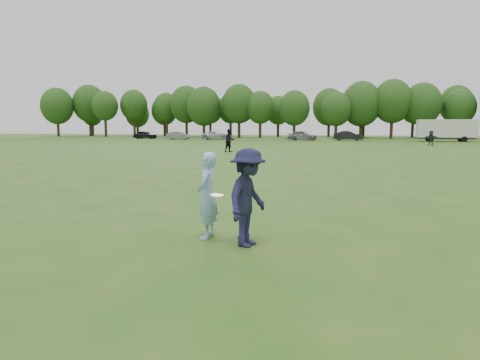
{
  "coord_description": "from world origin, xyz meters",
  "views": [
    {
      "loc": [
        1.64,
        -8.19,
        2.26
      ],
      "look_at": [
        -0.71,
        0.67,
        1.1
      ],
      "focal_mm": 32.0,
      "sensor_mm": 36.0,
      "label": 1
    }
  ],
  "objects_px": {
    "thrower": "(207,195)",
    "cargo_trailer": "(446,129)",
    "car_a": "(145,135)",
    "car_b": "(178,136)",
    "car_f": "(348,136)",
    "player_far_d": "(431,138)",
    "player_far_a": "(230,141)",
    "car_c": "(217,135)",
    "car_e": "(302,135)",
    "defender": "(248,198)"
  },
  "relations": [
    {
      "from": "car_b",
      "to": "cargo_trailer",
      "type": "xyz_separation_m",
      "value": [
        41.5,
        1.14,
        1.11
      ]
    },
    {
      "from": "car_f",
      "to": "player_far_d",
      "type": "bearing_deg",
      "value": -145.3
    },
    {
      "from": "player_far_a",
      "to": "player_far_d",
      "type": "xyz_separation_m",
      "value": [
        19.15,
        17.89,
        -0.13
      ]
    },
    {
      "from": "car_c",
      "to": "car_f",
      "type": "xyz_separation_m",
      "value": [
        21.1,
        0.59,
        0.03
      ]
    },
    {
      "from": "player_far_d",
      "to": "car_e",
      "type": "distance_m",
      "value": 21.54
    },
    {
      "from": "car_e",
      "to": "cargo_trailer",
      "type": "bearing_deg",
      "value": -83.88
    },
    {
      "from": "car_e",
      "to": "thrower",
      "type": "bearing_deg",
      "value": -170.39
    },
    {
      "from": "car_c",
      "to": "car_b",
      "type": "bearing_deg",
      "value": 92.86
    },
    {
      "from": "cargo_trailer",
      "to": "car_a",
      "type": "bearing_deg",
      "value": 178.57
    },
    {
      "from": "player_far_a",
      "to": "car_b",
      "type": "xyz_separation_m",
      "value": [
        -18.06,
        31.03,
        -0.34
      ]
    },
    {
      "from": "thrower",
      "to": "car_f",
      "type": "distance_m",
      "value": 60.52
    },
    {
      "from": "player_far_d",
      "to": "car_a",
      "type": "xyz_separation_m",
      "value": [
        -44.52,
        15.5,
        -0.16
      ]
    },
    {
      "from": "player_far_a",
      "to": "car_c",
      "type": "xyz_separation_m",
      "value": [
        -11.45,
        31.98,
        -0.28
      ]
    },
    {
      "from": "car_e",
      "to": "cargo_trailer",
      "type": "xyz_separation_m",
      "value": [
        20.81,
        0.48,
        1.0
      ]
    },
    {
      "from": "player_far_a",
      "to": "thrower",
      "type": "bearing_deg",
      "value": -128.34
    },
    {
      "from": "car_e",
      "to": "cargo_trailer",
      "type": "distance_m",
      "value": 20.84
    },
    {
      "from": "defender",
      "to": "cargo_trailer",
      "type": "relative_size",
      "value": 0.21
    },
    {
      "from": "car_e",
      "to": "car_f",
      "type": "distance_m",
      "value": 7.08
    },
    {
      "from": "car_f",
      "to": "car_b",
      "type": "bearing_deg",
      "value": 95.0
    },
    {
      "from": "player_far_d",
      "to": "car_f",
      "type": "bearing_deg",
      "value": 109.78
    },
    {
      "from": "defender",
      "to": "cargo_trailer",
      "type": "bearing_deg",
      "value": -1.63
    },
    {
      "from": "player_far_a",
      "to": "player_far_d",
      "type": "height_order",
      "value": "player_far_a"
    },
    {
      "from": "car_e",
      "to": "cargo_trailer",
      "type": "height_order",
      "value": "cargo_trailer"
    },
    {
      "from": "player_far_a",
      "to": "car_b",
      "type": "bearing_deg",
      "value": 66.56
    },
    {
      "from": "player_far_d",
      "to": "car_c",
      "type": "height_order",
      "value": "player_far_d"
    },
    {
      "from": "player_far_a",
      "to": "car_e",
      "type": "height_order",
      "value": "player_far_a"
    },
    {
      "from": "player_far_a",
      "to": "cargo_trailer",
      "type": "xyz_separation_m",
      "value": [
        23.44,
        32.18,
        0.77
      ]
    },
    {
      "from": "player_far_d",
      "to": "car_e",
      "type": "xyz_separation_m",
      "value": [
        -16.53,
        13.81,
        -0.09
      ]
    },
    {
      "from": "player_far_d",
      "to": "car_a",
      "type": "relative_size",
      "value": 0.42
    },
    {
      "from": "car_c",
      "to": "cargo_trailer",
      "type": "xyz_separation_m",
      "value": [
        34.88,
        0.19,
        1.06
      ]
    },
    {
      "from": "player_far_d",
      "to": "car_e",
      "type": "bearing_deg",
      "value": 127.01
    },
    {
      "from": "car_b",
      "to": "cargo_trailer",
      "type": "relative_size",
      "value": 0.45
    },
    {
      "from": "car_b",
      "to": "car_c",
      "type": "xyz_separation_m",
      "value": [
        6.61,
        0.95,
        0.06
      ]
    },
    {
      "from": "player_far_a",
      "to": "player_far_d",
      "type": "relative_size",
      "value": 1.15
    },
    {
      "from": "player_far_a",
      "to": "car_e",
      "type": "xyz_separation_m",
      "value": [
        2.62,
        31.7,
        -0.22
      ]
    },
    {
      "from": "player_far_d",
      "to": "car_a",
      "type": "distance_m",
      "value": 47.14
    },
    {
      "from": "thrower",
      "to": "car_c",
      "type": "distance_m",
      "value": 62.86
    },
    {
      "from": "thrower",
      "to": "cargo_trailer",
      "type": "xyz_separation_m",
      "value": [
        15.8,
        60.08,
        0.9
      ]
    },
    {
      "from": "car_b",
      "to": "car_f",
      "type": "xyz_separation_m",
      "value": [
        27.71,
        1.55,
        0.09
      ]
    },
    {
      "from": "car_f",
      "to": "player_far_a",
      "type": "bearing_deg",
      "value": 165.31
    },
    {
      "from": "thrower",
      "to": "car_a",
      "type": "relative_size",
      "value": 0.42
    },
    {
      "from": "player_far_a",
      "to": "car_c",
      "type": "relative_size",
      "value": 0.39
    },
    {
      "from": "defender",
      "to": "car_f",
      "type": "distance_m",
      "value": 60.85
    },
    {
      "from": "car_b",
      "to": "cargo_trailer",
      "type": "height_order",
      "value": "cargo_trailer"
    },
    {
      "from": "defender",
      "to": "player_far_a",
      "type": "distance_m",
      "value": 29.53
    },
    {
      "from": "cargo_trailer",
      "to": "car_b",
      "type": "bearing_deg",
      "value": -178.42
    },
    {
      "from": "player_far_a",
      "to": "car_b",
      "type": "height_order",
      "value": "player_far_a"
    },
    {
      "from": "defender",
      "to": "car_a",
      "type": "relative_size",
      "value": 0.45
    },
    {
      "from": "thrower",
      "to": "car_e",
      "type": "relative_size",
      "value": 0.38
    },
    {
      "from": "car_c",
      "to": "cargo_trailer",
      "type": "height_order",
      "value": "cargo_trailer"
    }
  ]
}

